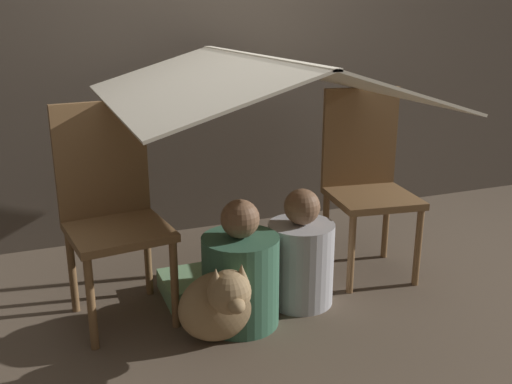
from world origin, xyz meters
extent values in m
plane|color=brown|center=(0.00, 0.00, 0.00)|extent=(8.80, 8.80, 0.00)
cube|color=#4C4238|center=(0.00, 1.23, 1.25)|extent=(7.00, 0.05, 2.50)
cylinder|color=brown|center=(-0.82, -0.02, 0.21)|extent=(0.04, 0.04, 0.42)
cylinder|color=brown|center=(-0.45, 0.03, 0.21)|extent=(0.04, 0.04, 0.42)
cylinder|color=brown|center=(-0.87, 0.35, 0.21)|extent=(0.04, 0.04, 0.42)
cylinder|color=brown|center=(-0.50, 0.40, 0.21)|extent=(0.04, 0.04, 0.42)
cube|color=brown|center=(-0.66, 0.19, 0.44)|extent=(0.48, 0.48, 0.04)
cube|color=brown|center=(-0.68, 0.39, 0.72)|extent=(0.42, 0.08, 0.53)
cylinder|color=brown|center=(0.45, 0.03, 0.21)|extent=(0.04, 0.04, 0.42)
cylinder|color=brown|center=(0.82, -0.02, 0.21)|extent=(0.04, 0.04, 0.42)
cylinder|color=brown|center=(0.50, 0.40, 0.21)|extent=(0.04, 0.04, 0.42)
cylinder|color=brown|center=(0.87, 0.35, 0.21)|extent=(0.04, 0.04, 0.42)
cube|color=brown|center=(0.66, 0.19, 0.44)|extent=(0.48, 0.48, 0.04)
cube|color=brown|center=(0.69, 0.39, 0.72)|extent=(0.42, 0.09, 0.53)
cube|color=silver|center=(-0.33, 0.19, 1.08)|extent=(0.66, 1.48, 0.21)
cube|color=silver|center=(0.33, 0.19, 1.08)|extent=(0.66, 1.48, 0.21)
cube|color=silver|center=(0.00, 0.19, 1.18)|extent=(0.04, 1.48, 0.01)
cylinder|color=#38664C|center=(-0.17, -0.04, 0.21)|extent=(0.35, 0.35, 0.42)
sphere|color=brown|center=(-0.17, -0.04, 0.51)|extent=(0.17, 0.17, 0.17)
cylinder|color=#B2B2B7|center=(0.17, 0.04, 0.20)|extent=(0.32, 0.32, 0.41)
sphere|color=brown|center=(0.17, 0.04, 0.49)|extent=(0.17, 0.17, 0.17)
ellipsoid|color=#9E7F56|center=(-0.30, -0.14, 0.16)|extent=(0.36, 0.19, 0.32)
sphere|color=#9E7F56|center=(-0.30, -0.28, 0.29)|extent=(0.18, 0.18, 0.18)
ellipsoid|color=#9E7F56|center=(-0.30, -0.36, 0.27)|extent=(0.07, 0.09, 0.06)
cone|color=#9E7F56|center=(-0.35, -0.28, 0.36)|extent=(0.06, 0.06, 0.08)
cone|color=#9E7F56|center=(-0.25, -0.28, 0.36)|extent=(0.06, 0.06, 0.08)
cube|color=#7FB27F|center=(-0.25, 0.30, 0.05)|extent=(0.40, 0.32, 0.10)
camera|label=1|loc=(-0.96, -2.24, 1.36)|focal=40.00mm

